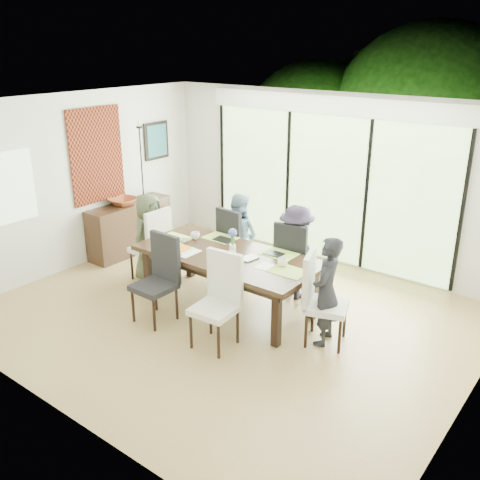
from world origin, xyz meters
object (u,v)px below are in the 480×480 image
Objects in this scene: person_left_end at (150,237)px; bowl at (123,201)px; chair_near_right at (214,303)px; person_far_right at (296,252)px; vase at (233,249)px; cup_c at (283,262)px; sideboard at (130,228)px; person_right_end at (326,291)px; chair_far_left at (240,243)px; person_far_left at (239,237)px; chair_right_end at (327,299)px; cup_b at (232,255)px; chair_left_end at (149,243)px; chair_near_left at (153,280)px; laptop at (175,241)px; chair_far_right at (297,258)px; table_top at (227,256)px; cup_a at (195,236)px.

person_left_end reaches higher than bowl.
person_far_right is at bearing 83.74° from chair_near_right.
cup_c is (0.75, 0.05, -0.01)m from vase.
bowl is at bearing 60.29° from person_left_end.
sideboard is (-2.63, 0.52, -0.41)m from vase.
person_right_end is 10.75× the size of vase.
person_far_left reaches higher than chair_far_left.
person_far_left is at bearing 48.02° from chair_right_end.
chair_left_end is at bearing 176.53° from cup_b.
person_far_left is (0.05, 1.70, 0.10)m from chair_near_left.
chair_near_right is 0.85× the size of person_far_right.
chair_left_end reaches higher than laptop.
chair_far_right is 2.20m from person_left_end.
chair_near_left reaches higher than table_top.
chair_far_right is at bearing 114.07° from chair_left_end.
cup_b is (0.85, -0.25, -0.00)m from cup_a.
chair_near_right is at bearing -63.94° from vase.
cup_b is at bearing -16.39° from cup_a.
bowl is at bearing 7.91° from person_far_right.
person_left_end reaches higher than chair_far_left.
chair_far_left is at bearing 122.28° from cup_b.
laptop is (-1.40, -0.93, 0.12)m from person_far_right.
cup_b is 0.07× the size of sideboard.
bowl is (-3.13, -0.36, 0.25)m from person_far_right.
laptop is at bearing -120.96° from cup_a.
chair_near_left is 8.87× the size of cup_a.
person_left_end is at bearing -177.49° from cup_c.
cup_a is at bearing 178.09° from cup_c.
chair_right_end reaches higher than table_top.
person_right_end is at bearing 71.08° from chair_right_end.
laptop is 1.82m from bowl.
sideboard is at bearing 167.61° from table_top.
chair_far_right is 0.85× the size of person_far_right.
cup_b is at bearing -99.17° from person_right_end.
chair_near_right reaches higher than cup_b.
laptop is 2.66× the size of cup_a.
person_far_left reaches higher than chair_near_left.
chair_left_end is 1.00× the size of chair_right_end.
chair_near_left is at bearing 84.31° from person_far_left.
table_top is at bearing 71.08° from chair_right_end.
chair_far_left reaches higher than laptop.
cup_c is at bearing 37.74° from chair_near_left.
chair_far_right is at bearing -73.95° from person_left_end.
table_top is 0.95m from person_far_left.
person_right_end is 4.10m from sideboard.
cup_c is (0.30, 0.97, 0.26)m from chair_near_right.
chair_near_right reaches higher than bowl.
chair_near_left is 1.00m from chair_near_right.
vase is 0.75m from cup_c.
chair_left_end is at bearing 34.32° from person_far_left.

